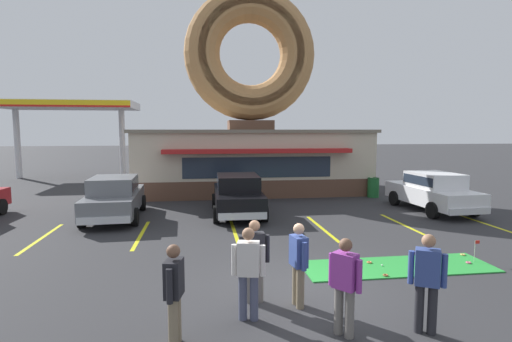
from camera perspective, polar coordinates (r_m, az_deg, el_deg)
The scene contains 29 objects.
ground_plane at distance 8.81m, azimuth 5.61°, elevation -16.46°, with size 160.00×160.00×0.00m, color #2D2D30.
donut_shop_building at distance 22.03m, azimuth -0.81°, elevation 6.92°, with size 12.30×6.75×10.96m.
putting_mat at distance 10.63m, azimuth 19.54°, elevation -12.72°, with size 4.67×1.44×0.03m, color green.
mini_donut_near_left at distance 9.86m, azimuth 18.02°, elevation -13.96°, with size 0.13×0.13×0.04m, color brown.
mini_donut_near_right at distance 11.82m, azimuth 25.08°, elevation -10.88°, with size 0.13×0.13×0.04m, color brown.
mini_donut_mid_left at distance 10.36m, azimuth 13.84°, elevation -12.86°, with size 0.13×0.13×0.04m, color brown.
mini_donut_mid_centre at distance 10.62m, azimuth 15.88°, elevation -12.43°, with size 0.13×0.13×0.04m, color #D17F47.
mini_donut_mid_right at distance 11.73m, azimuth 24.15°, elevation -10.97°, with size 0.13×0.13×0.04m, color #E5C666.
mini_donut_far_left at distance 11.51m, azimuth 28.08°, elevation -11.47°, with size 0.13×0.13×0.04m, color #D8667F.
mini_donut_far_centre at distance 12.14m, azimuth 27.43°, elevation -10.55°, with size 0.13×0.13×0.04m, color #E5C666.
golf_ball at distance 10.48m, azimuth 17.57°, elevation -12.71°, with size 0.04×0.04×0.04m, color white.
putting_flag_pin at distance 11.65m, azimuth 28.94°, elevation -9.32°, with size 0.13×0.01×0.55m.
car_black at distance 15.71m, azimuth -2.62°, elevation -3.17°, with size 2.04×4.59×1.60m.
car_white at distance 18.01m, azimuth 23.93°, elevation -2.51°, with size 2.16×4.64×1.60m.
car_grey at distance 15.97m, azimuth -19.58°, elevation -3.36°, with size 2.13×4.63×1.60m.
pedestrian_blue_sweater_man at distance 6.83m, azimuth 12.57°, elevation -15.27°, with size 0.43×0.48×1.63m.
pedestrian_hooded_kid at distance 7.18m, azimuth -1.10°, elevation -13.86°, with size 0.58×0.32×1.66m.
pedestrian_leather_jacket_man at distance 7.30m, azimuth 23.24°, elevation -13.97°, with size 0.54×0.39×1.67m.
pedestrian_clipboard_woman at distance 7.88m, azimuth -0.21°, elevation -12.22°, with size 0.60×0.25×1.63m.
pedestrian_beanie_man at distance 6.54m, azimuth -11.61°, elevation -16.32°, with size 0.31×0.59×1.61m.
pedestrian_crossing_woman at distance 7.75m, azimuth 6.09°, elevation -12.65°, with size 0.30×0.59×1.61m.
trash_bin at distance 20.73m, azimuth 16.40°, elevation -2.24°, with size 0.57×0.57×0.97m.
gas_station_canopy at distance 30.92m, azimuth -25.15°, elevation 8.15°, with size 9.00×4.46×5.30m.
parking_stripe_far_left at distance 14.23m, azimuth -28.26°, elevation -8.41°, with size 0.12×3.60×0.01m, color yellow.
parking_stripe_left at distance 13.48m, azimuth -16.08°, elevation -8.70°, with size 0.12×3.60×0.01m, color yellow.
parking_stripe_mid_left at distance 13.39m, azimuth -3.12°, elevation -8.58°, with size 0.12×3.60×0.01m, color yellow.
parking_stripe_centre at distance 13.95m, azimuth 9.39°, elevation -8.05°, with size 0.12×3.60×0.01m, color yellow.
parking_stripe_mid_right at distance 15.10m, azimuth 20.41°, elevation -7.27°, with size 0.12×3.60×0.01m, color yellow.
parking_stripe_right at distance 16.71m, azimuth 29.57°, elevation -6.42°, with size 0.12×3.60×0.01m, color yellow.
Camera 1 is at (-1.93, -7.92, 3.35)m, focal length 28.00 mm.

